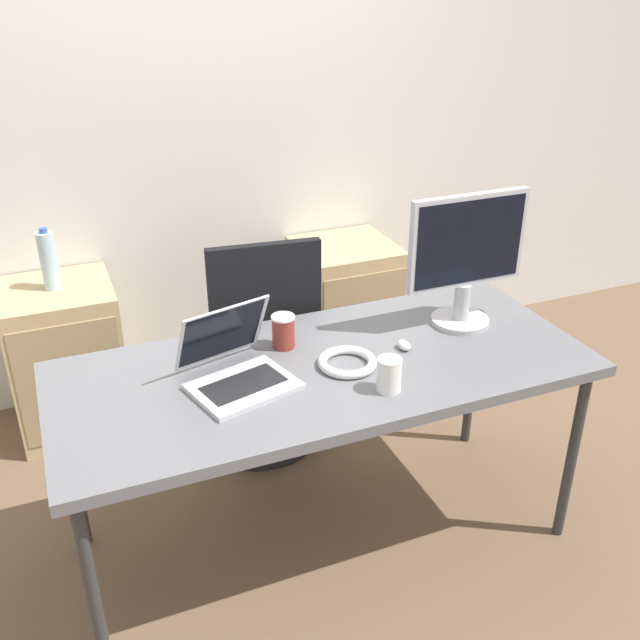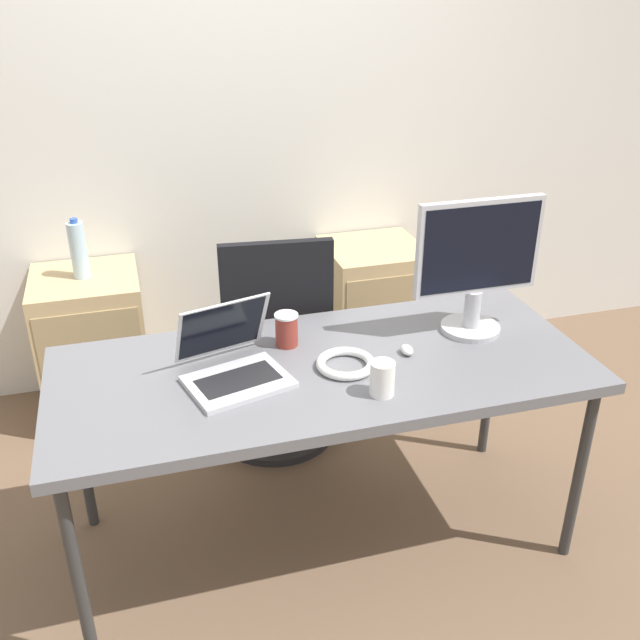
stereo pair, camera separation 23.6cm
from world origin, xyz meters
The scene contains 13 objects.
ground_plane centered at (0.00, 0.00, 0.00)m, with size 14.00×14.00×0.00m, color brown.
wall_back centered at (0.00, 1.44, 1.30)m, with size 10.00×0.05×2.60m.
desk centered at (0.00, 0.00, 0.72)m, with size 1.82×0.77×0.77m.
office_chair centered at (-0.03, 0.66, 0.38)m, with size 0.56×0.58×1.04m.
cabinet_left centered at (-0.80, 1.16, 0.35)m, with size 0.48×0.48×0.70m.
cabinet_right centered at (0.61, 1.16, 0.35)m, with size 0.48×0.48×0.70m.
water_bottle centered at (-0.80, 1.16, 0.83)m, with size 0.07×0.07×0.28m.
laptop_center centered at (-0.30, 0.01, 0.82)m, with size 0.37×0.40×0.24m.
monitor centered at (0.59, 0.09, 1.03)m, with size 0.46×0.22×0.50m.
mouse centered at (0.30, -0.01, 0.78)m, with size 0.04×0.06×0.03m.
coffee_cup_white centered at (0.13, -0.23, 0.83)m, with size 0.08×0.08×0.11m.
coffee_cup_brown centered at (-0.08, 0.17, 0.83)m, with size 0.08×0.08×0.12m.
cable_coil centered at (0.07, -0.04, 0.78)m, with size 0.20×0.20×0.03m.
Camera 2 is at (-0.59, -1.99, 1.98)m, focal length 40.00 mm.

